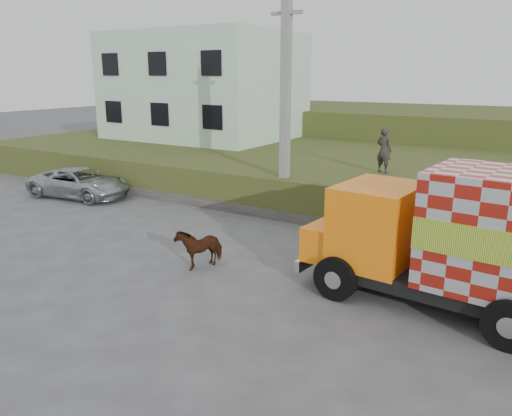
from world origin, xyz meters
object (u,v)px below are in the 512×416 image
Objects in this scene: suv at (80,183)px; cow at (199,247)px; cargo_truck at (488,244)px; pedestrian at (384,150)px; utility_pole at (285,106)px.

cow is at bearing -118.86° from suv.
cargo_truck is 8.94m from pedestrian.
cargo_truck is 5.73× the size of cow.
cow is 0.75× the size of pedestrian.
cargo_truck reaches higher than pedestrian.
cargo_truck is at bearing -32.32° from utility_pole.
cow is 10.05m from suv.
pedestrian is at bearing -75.73° from suv.
utility_pole is 9.22m from cargo_truck.
cargo_truck is at bearing 25.20° from cow.
cow is at bearing 90.11° from pedestrian.
suv is 2.60× the size of pedestrian.
cargo_truck reaches higher than cow.
utility_pole reaches higher than cow.
cow is (0.39, -5.60, -3.52)m from utility_pole.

